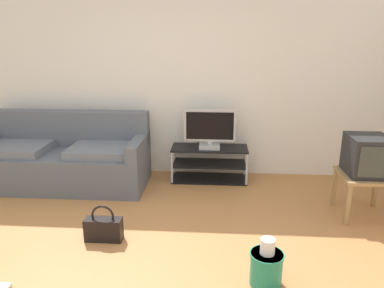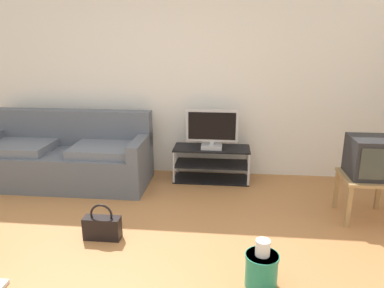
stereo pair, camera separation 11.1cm
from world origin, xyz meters
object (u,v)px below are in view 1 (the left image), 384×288
Objects in this scene: flat_tv at (210,129)px; side_table at (364,181)px; cleaning_bucket at (266,266)px; couch at (63,159)px; crt_tv at (367,155)px; tv_stand at (209,164)px; handbag at (104,228)px.

side_table is at bearing -28.26° from flat_tv.
cleaning_bucket is (-1.13, -1.19, -0.22)m from side_table.
couch reaches higher than crt_tv.
flat_tv reaches higher than cleaning_bucket.
tv_stand is 0.46m from flat_tv.
side_table is at bearing 46.60° from cleaning_bucket.
flat_tv is 1.81m from crt_tv.
tv_stand is 2.53× the size of cleaning_bucket.
handbag is 1.50m from cleaning_bucket.
couch is 4.82× the size of crt_tv.
flat_tv reaches higher than handbag.
handbag is at bearing -165.29° from side_table.
couch is 1.84m from tv_stand.
side_table is at bearing -90.00° from crt_tv.
flat_tv reaches higher than side_table.
couch is 2.93m from cleaning_bucket.
crt_tv is (1.60, -0.85, -0.03)m from flat_tv.
flat_tv is 1.84m from side_table.
flat_tv is 1.70× the size of cleaning_bucket.
crt_tv is 1.72m from cleaning_bucket.
side_table is at bearing 14.71° from handbag.
crt_tv is 1.24× the size of handbag.
side_table is at bearing -28.87° from tv_stand.
couch reaches higher than tv_stand.
crt_tv is at bearing -27.81° from flat_tv.
handbag is (-2.53, -0.68, -0.53)m from crt_tv.
tv_stand is 1.81m from handbag.
couch is at bearing -171.65° from tv_stand.
couch is at bearing 169.78° from side_table.
flat_tv is at bearing 7.66° from couch.
handbag is at bearing -121.29° from flat_tv.
tv_stand is (1.82, 0.27, -0.11)m from couch.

